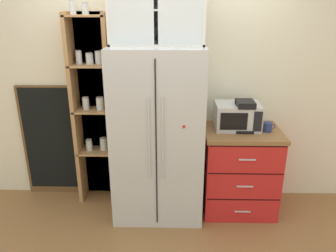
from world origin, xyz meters
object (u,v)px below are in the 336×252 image
object	(u,v)px
mug_navy	(268,127)
chalkboard_menu	(50,141)
mug_charcoal	(243,126)
bottle_green	(245,121)
refrigerator	(158,134)
bottle_cobalt	(244,121)
microwave	(237,116)
coffee_maker	(244,115)

from	to	relation	value
mug_navy	chalkboard_menu	bearing A→B (deg)	172.60
mug_charcoal	bottle_green	distance (m)	0.08
refrigerator	mug_charcoal	distance (m)	0.86
mug_charcoal	chalkboard_menu	distance (m)	2.13
mug_charcoal	bottle_cobalt	world-z (taller)	bottle_cobalt
refrigerator	mug_charcoal	bearing A→B (deg)	2.67
refrigerator	bottle_cobalt	world-z (taller)	refrigerator
bottle_green	chalkboard_menu	size ratio (longest dim) A/B	0.20
mug_charcoal	microwave	bearing A→B (deg)	136.23
microwave	mug_charcoal	world-z (taller)	microwave
mug_navy	chalkboard_menu	xyz separation A→B (m)	(-2.33, 0.30, -0.30)
microwave	mug_charcoal	xyz separation A→B (m)	(0.06, -0.06, -0.09)
mug_navy	bottle_cobalt	size ratio (longest dim) A/B	0.47
mug_navy	bottle_cobalt	bearing A→B (deg)	-179.50
coffee_maker	chalkboard_menu	size ratio (longest dim) A/B	0.24
mug_charcoal	chalkboard_menu	world-z (taller)	chalkboard_menu
bottle_green	chalkboard_menu	bearing A→B (deg)	171.18
coffee_maker	bottle_cobalt	size ratio (longest dim) A/B	1.22
coffee_maker	bottle_cobalt	xyz separation A→B (m)	(0.00, -0.04, -0.04)
bottle_cobalt	mug_charcoal	bearing A→B (deg)	86.11
microwave	bottle_green	bearing A→B (deg)	-61.68
refrigerator	mug_charcoal	xyz separation A→B (m)	(0.85, 0.04, 0.08)
bottle_cobalt	mug_navy	bearing A→B (deg)	0.50
chalkboard_menu	coffee_maker	bearing A→B (deg)	-7.14
coffee_maker	bottle_cobalt	distance (m)	0.06
microwave	chalkboard_menu	xyz separation A→B (m)	(-2.03, 0.22, -0.39)
refrigerator	chalkboard_menu	xyz separation A→B (m)	(-1.24, 0.32, -0.22)
coffee_maker	chalkboard_menu	distance (m)	2.15
mug_charcoal	bottle_cobalt	xyz separation A→B (m)	(-0.00, -0.03, 0.07)
chalkboard_menu	mug_navy	bearing A→B (deg)	-7.40
mug_charcoal	bottle_cobalt	size ratio (longest dim) A/B	0.44
microwave	refrigerator	bearing A→B (deg)	-173.14
mug_navy	mug_charcoal	distance (m)	0.24
microwave	bottle_cobalt	world-z (taller)	microwave
refrigerator	chalkboard_menu	size ratio (longest dim) A/B	1.35
bottle_green	refrigerator	bearing A→B (deg)	179.39
refrigerator	mug_navy	bearing A→B (deg)	0.69
refrigerator	microwave	bearing A→B (deg)	6.86
refrigerator	bottle_green	distance (m)	0.86
coffee_maker	bottle_cobalt	bearing A→B (deg)	-90.00
bottle_cobalt	chalkboard_menu	bearing A→B (deg)	171.71
refrigerator	microwave	distance (m)	0.82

